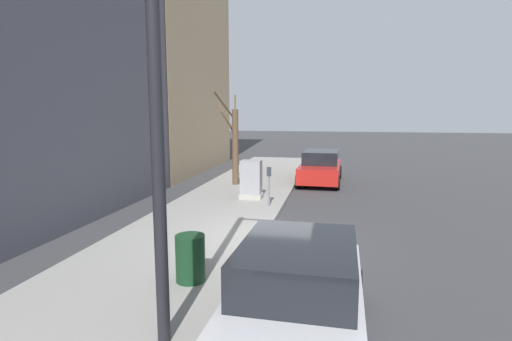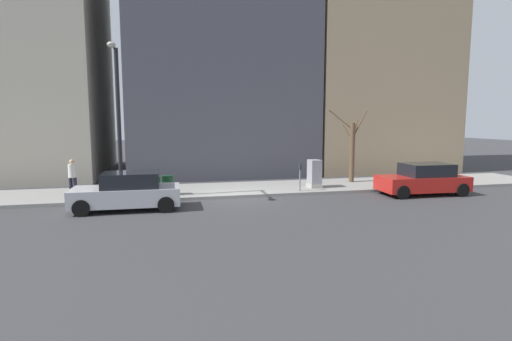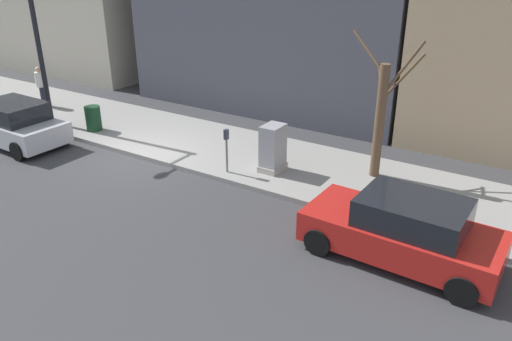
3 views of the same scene
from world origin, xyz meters
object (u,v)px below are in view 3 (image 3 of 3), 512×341
object	(u,v)px
utility_box	(273,149)
trash_bin	(93,118)
streetlamp	(27,20)
parked_car_red	(403,230)
bare_tree	(381,115)
pedestrian_near_meter	(40,84)
parking_meter	(227,146)
parked_car_silver	(13,124)

from	to	relation	value
utility_box	trash_bin	xyz separation A→B (m)	(-0.40, 7.42, -0.25)
utility_box	streetlamp	distance (m)	9.98
parked_car_red	bare_tree	world-z (taller)	bare_tree
trash_bin	pedestrian_near_meter	world-z (taller)	pedestrian_near_meter
streetlamp	trash_bin	bearing A→B (deg)	-72.77
parking_meter	trash_bin	bearing A→B (deg)	85.94
bare_tree	pedestrian_near_meter	distance (m)	14.47
utility_box	trash_bin	bearing A→B (deg)	93.09
parking_meter	pedestrian_near_meter	xyz separation A→B (m)	(1.42, 10.59, 0.11)
streetlamp	utility_box	bearing A→B (deg)	-83.83
parked_car_red	utility_box	xyz separation A→B (m)	(2.36, 4.69, 0.11)
streetlamp	pedestrian_near_meter	xyz separation A→B (m)	(1.59, 2.27, -2.93)
parked_car_silver	bare_tree	size ratio (longest dim) A/B	1.04
parked_car_red	bare_tree	xyz separation A→B (m)	(3.70, 1.95, 1.26)
utility_box	pedestrian_near_meter	distance (m)	11.70
parked_car_silver	parking_meter	bearing A→B (deg)	-76.54
trash_bin	streetlamp	bearing A→B (deg)	107.23
utility_box	bare_tree	size ratio (longest dim) A/B	0.35
parked_car_silver	trash_bin	bearing A→B (deg)	-34.81
parking_meter	pedestrian_near_meter	bearing A→B (deg)	82.35
trash_bin	pedestrian_near_meter	distance (m)	4.40
parking_meter	trash_bin	distance (m)	6.36
parking_meter	pedestrian_near_meter	world-z (taller)	pedestrian_near_meter
utility_box	streetlamp	bearing A→B (deg)	96.17
streetlamp	parking_meter	bearing A→B (deg)	-88.85
parked_car_silver	pedestrian_near_meter	world-z (taller)	pedestrian_near_meter
parked_car_silver	streetlamp	size ratio (longest dim) A/B	0.65
streetlamp	trash_bin	distance (m)	4.00
pedestrian_near_meter	trash_bin	bearing A→B (deg)	-163.77
parked_car_red	bare_tree	size ratio (longest dim) A/B	1.05
parked_car_red	utility_box	size ratio (longest dim) A/B	2.97
trash_bin	parked_car_red	bearing A→B (deg)	-99.20
parked_car_red	parking_meter	distance (m)	5.98
parked_car_red	utility_box	world-z (taller)	utility_box
parking_meter	utility_box	xyz separation A→B (m)	(0.85, -1.09, -0.13)
utility_box	bare_tree	world-z (taller)	bare_tree
parked_car_red	pedestrian_near_meter	distance (m)	16.64
streetlamp	trash_bin	world-z (taller)	streetlamp
parking_meter	utility_box	size ratio (longest dim) A/B	0.94
parked_car_silver	trash_bin	world-z (taller)	parked_car_silver
parked_car_red	parking_meter	xyz separation A→B (m)	(1.51, 5.78, 0.24)
parking_meter	streetlamp	size ratio (longest dim) A/B	0.21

